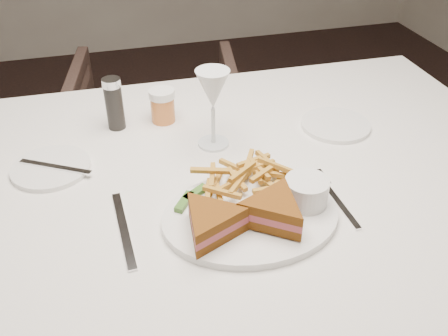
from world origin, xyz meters
The scene contains 3 objects.
table centered at (0.32, -0.14, 0.38)m, with size 1.38×0.92×0.75m, color silver.
chair_far centered at (0.31, 0.77, 0.33)m, with size 0.63×0.59×0.65m, color #422F29.
table_setting centered at (0.32, -0.20, 0.79)m, with size 0.80×0.60×0.18m.
Camera 1 is at (0.11, -0.94, 1.34)m, focal length 40.00 mm.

